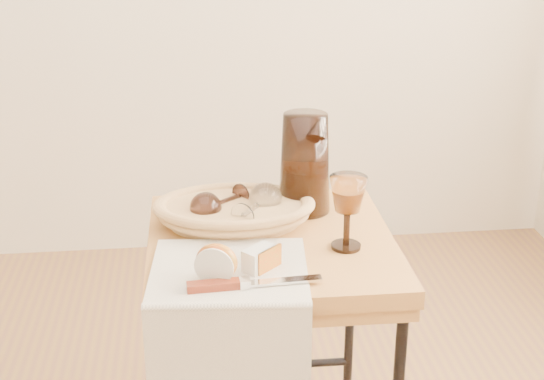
{
  "coord_description": "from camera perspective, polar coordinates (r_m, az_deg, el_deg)",
  "views": [
    {
      "loc": [
        0.34,
        -1.08,
        1.4
      ],
      "look_at": [
        0.51,
        0.41,
        0.8
      ],
      "focal_mm": 50.88,
      "sensor_mm": 36.0,
      "label": 1
    }
  ],
  "objects": [
    {
      "name": "side_table",
      "position": [
        1.85,
        -0.07,
        -13.07
      ],
      "size": [
        0.53,
        0.53,
        0.68
      ],
      "primitive_type": null,
      "rotation": [
        0.0,
        0.0,
        -0.01
      ],
      "color": "brown",
      "rests_on": "floor"
    },
    {
      "name": "apple_half",
      "position": [
        1.48,
        -4.11,
        -5.32
      ],
      "size": [
        0.09,
        0.06,
        0.08
      ],
      "primitive_type": "ellipsoid",
      "rotation": [
        0.0,
        0.0,
        -0.29
      ],
      "color": "red",
      "rests_on": "tea_towel"
    },
    {
      "name": "apple_wedge",
      "position": [
        1.52,
        -0.95,
        -5.08
      ],
      "size": [
        0.07,
        0.07,
        0.05
      ],
      "primitive_type": "cube",
      "rotation": [
        0.0,
        0.0,
        0.75
      ],
      "color": "silver",
      "rests_on": "tea_towel"
    },
    {
      "name": "tea_towel",
      "position": [
        1.54,
        -3.19,
        -5.97
      ],
      "size": [
        0.33,
        0.3,
        0.01
      ],
      "primitive_type": "cube",
      "rotation": [
        0.0,
        0.0,
        -0.08
      ],
      "color": "#FBEECE",
      "rests_on": "side_table"
    },
    {
      "name": "bread_basket",
      "position": [
        1.73,
        -2.8,
        -1.7
      ],
      "size": [
        0.33,
        0.24,
        0.05
      ],
      "primitive_type": null,
      "rotation": [
        0.0,
        0.0,
        -0.05
      ],
      "color": "#A37649",
      "rests_on": "side_table"
    },
    {
      "name": "goblet_lying_a",
      "position": [
        1.73,
        -3.78,
        -0.93
      ],
      "size": [
        0.14,
        0.13,
        0.07
      ],
      "primitive_type": null,
      "rotation": [
        0.0,
        0.0,
        3.8
      ],
      "color": "#422922",
      "rests_on": "bread_basket"
    },
    {
      "name": "table_knife",
      "position": [
        1.47,
        -1.69,
        -6.79
      ],
      "size": [
        0.25,
        0.04,
        0.02
      ],
      "primitive_type": null,
      "rotation": [
        0.0,
        0.0,
        0.06
      ],
      "color": "silver",
      "rests_on": "tea_towel"
    },
    {
      "name": "pitcher",
      "position": [
        1.77,
        2.44,
        2.01
      ],
      "size": [
        0.24,
        0.29,
        0.27
      ],
      "primitive_type": null,
      "rotation": [
        0.0,
        0.0,
        -0.4
      ],
      "color": "black",
      "rests_on": "side_table"
    },
    {
      "name": "wine_goblet",
      "position": [
        1.6,
        5.59,
        -1.67
      ],
      "size": [
        0.1,
        0.1,
        0.16
      ],
      "primitive_type": null,
      "rotation": [
        0.0,
        0.0,
        0.27
      ],
      "color": "white",
      "rests_on": "side_table"
    },
    {
      "name": "goblet_lying_b",
      "position": [
        1.71,
        -1.2,
        -1.18
      ],
      "size": [
        0.13,
        0.15,
        0.08
      ],
      "primitive_type": null,
      "rotation": [
        0.0,
        0.0,
        0.97
      ],
      "color": "white",
      "rests_on": "bread_basket"
    }
  ]
}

